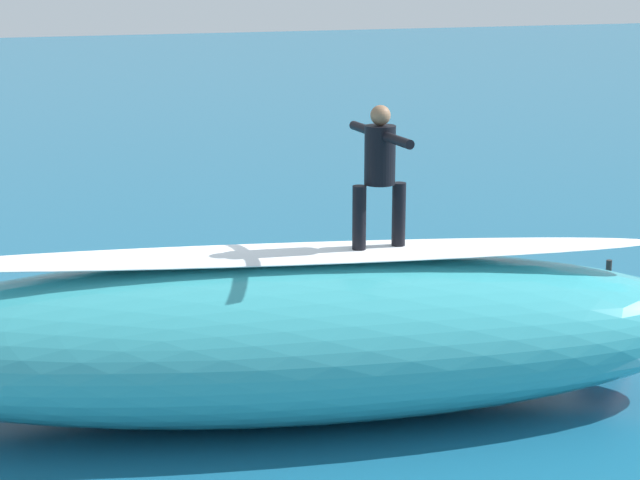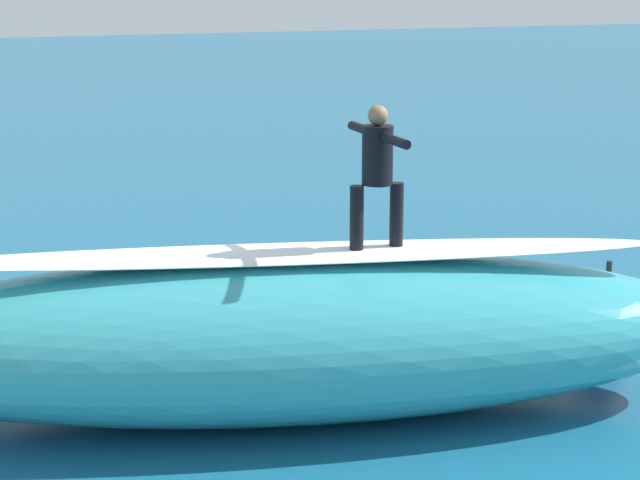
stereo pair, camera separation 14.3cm
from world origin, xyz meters
name	(u,v)px [view 1 (the left image)]	position (x,y,z in m)	size (l,w,h in m)	color
ground_plane	(204,343)	(0.00, 0.00, 0.00)	(120.00, 120.00, 0.00)	#196084
wave_crest	(288,337)	(-0.25, 2.42, 0.84)	(9.10, 2.45, 1.67)	teal
wave_foam_lip	(287,254)	(-0.25, 2.42, 1.71)	(7.73, 0.86, 0.08)	white
surfboard_riding	(379,251)	(-1.15, 2.63, 1.71)	(2.13, 0.49, 0.08)	#EAE5C6
surfer_riding	(380,166)	(-1.15, 2.63, 2.58)	(0.57, 1.36, 1.44)	black
surfboard_paddling	(279,284)	(-1.65, -1.98, 0.04)	(2.31, 0.50, 0.07)	#E0563D
surfer_paddling	(278,275)	(-1.60, -1.86, 0.21)	(0.86, 1.65, 0.31)	black
buoy_marker	(605,326)	(-4.37, 2.07, 0.34)	(0.68, 0.68, 1.16)	red
foam_patch_mid	(252,333)	(-0.60, 0.05, 0.07)	(0.73, 0.55, 0.14)	white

